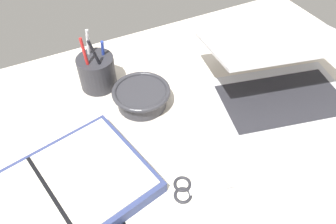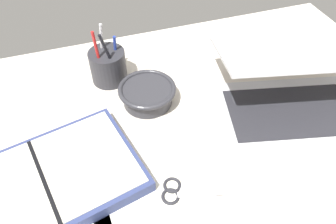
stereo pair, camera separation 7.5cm
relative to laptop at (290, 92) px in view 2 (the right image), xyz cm
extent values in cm
cube|color=beige|center=(-30.39, -4.50, -6.44)|extent=(140.00, 100.00, 2.00)
cube|color=#B7B7BC|center=(-0.74, -3.16, -4.54)|extent=(40.08, 31.82, 1.80)
cube|color=#232328|center=(-0.74, -3.16, -3.52)|extent=(34.38, 24.20, 0.24)
cube|color=#B7B7BC|center=(1.38, 5.91, 8.21)|extent=(39.97, 31.33, 6.53)
cube|color=silver|center=(1.28, 5.46, 8.10)|extent=(36.64, 28.27, 5.49)
cylinder|color=#2D2D33|center=(-33.53, 13.30, -3.13)|extent=(12.82, 12.82, 4.62)
torus|color=#2D2D33|center=(-33.53, 13.30, -0.83)|extent=(15.08, 15.08, 1.21)
cylinder|color=#28282D|center=(-41.19, 25.67, -0.85)|extent=(9.89, 9.89, 9.19)
cylinder|color=black|center=(-40.60, 23.02, 3.54)|extent=(4.39, 1.61, 15.75)
cylinder|color=#233899|center=(-38.59, 26.46, 1.81)|extent=(1.18, 2.04, 12.53)
cylinder|color=#B21E1E|center=(-43.44, 24.13, 3.45)|extent=(1.46, 1.76, 15.82)
cylinder|color=#B7B7BC|center=(-41.87, 28.31, 3.15)|extent=(2.32, 1.19, 15.20)
cube|color=navy|center=(-60.81, -5.14, -3.87)|extent=(43.24, 32.72, 3.15)
cube|color=silver|center=(-51.66, -3.07, -2.15)|extent=(22.56, 26.06, 0.30)
cube|color=black|center=(-60.81, -5.14, -2.00)|extent=(5.77, 22.26, 0.30)
cube|color=#B7B7BC|center=(-30.53, -16.93, -4.84)|extent=(10.27, 3.67, 0.30)
cube|color=#B7B7BC|center=(-30.53, -16.93, -5.14)|extent=(8.84, 7.29, 0.30)
torus|color=#232328|center=(-36.76, -15.36, -5.14)|extent=(3.90, 3.90, 0.70)
torus|color=#232328|center=(-35.59, -12.96, -5.14)|extent=(3.90, 3.90, 0.70)
camera|label=1|loc=(-54.83, -44.62, 55.77)|focal=35.00mm
camera|label=2|loc=(-47.91, -47.48, 55.77)|focal=35.00mm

